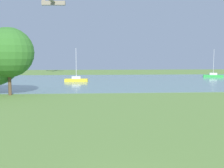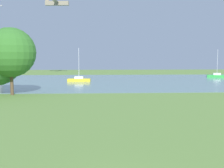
{
  "view_description": "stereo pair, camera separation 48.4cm",
  "coord_description": "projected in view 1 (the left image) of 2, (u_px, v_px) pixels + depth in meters",
  "views": [
    {
      "loc": [
        -1.27,
        -8.96,
        5.24
      ],
      "look_at": [
        0.59,
        17.66,
        2.57
      ],
      "focal_mm": 43.85,
      "sensor_mm": 36.0,
      "label": 1
    },
    {
      "loc": [
        -0.79,
        -8.99,
        5.24
      ],
      "look_at": [
        0.59,
        17.66,
        2.57
      ],
      "focal_mm": 43.85,
      "sensor_mm": 36.0,
      "label": 2
    }
  ],
  "objects": [
    {
      "name": "sailboat_green",
      "position": [
        213.0,
        75.0,
        69.97
      ],
      "size": [
        5.03,
        2.9,
        7.09
      ],
      "color": "green",
      "rests_on": "water_surface"
    },
    {
      "name": "tree_west_near",
      "position": [
        9.0,
        52.0,
        36.8
      ],
      "size": [
        6.74,
        6.74,
        9.2
      ],
      "color": "brown",
      "rests_on": "ground"
    },
    {
      "name": "light_aircraft",
      "position": [
        53.0,
        3.0,
        74.56
      ],
      "size": [
        6.46,
        8.45,
        2.1
      ],
      "color": "gray"
    },
    {
      "name": "water_surface",
      "position": [
        99.0,
        81.0,
        59.13
      ],
      "size": [
        140.0,
        40.0,
        0.02
      ],
      "primitive_type": "cube",
      "color": "slate",
      "rests_on": "ground"
    },
    {
      "name": "sailboat_yellow",
      "position": [
        76.0,
        79.0,
        57.64
      ],
      "size": [
        4.88,
        1.79,
        7.04
      ],
      "color": "yellow",
      "rests_on": "water_surface"
    },
    {
      "name": "ground_plane",
      "position": [
        104.0,
        103.0,
        31.34
      ],
      "size": [
        160.0,
        160.0,
        0.0
      ],
      "primitive_type": "plane",
      "color": "olive"
    }
  ]
}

